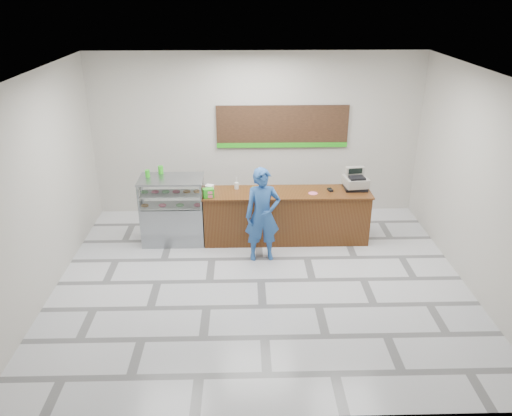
{
  "coord_description": "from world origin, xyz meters",
  "views": [
    {
      "loc": [
        -0.28,
        -7.38,
        4.67
      ],
      "look_at": [
        -0.06,
        0.9,
        0.98
      ],
      "focal_mm": 35.0,
      "sensor_mm": 36.0,
      "label": 1
    }
  ],
  "objects_px": {
    "sales_counter": "(286,216)",
    "serving_tray": "(261,190)",
    "display_case": "(173,210)",
    "customer": "(263,215)",
    "cash_register": "(355,181)"
  },
  "relations": [
    {
      "from": "display_case",
      "to": "serving_tray",
      "type": "xyz_separation_m",
      "value": [
        1.73,
        0.1,
        0.36
      ]
    },
    {
      "from": "sales_counter",
      "to": "serving_tray",
      "type": "distance_m",
      "value": 0.73
    },
    {
      "from": "display_case",
      "to": "sales_counter",
      "type": "bearing_deg",
      "value": 0.0
    },
    {
      "from": "sales_counter",
      "to": "serving_tray",
      "type": "xyz_separation_m",
      "value": [
        -0.49,
        0.1,
        0.52
      ]
    },
    {
      "from": "serving_tray",
      "to": "customer",
      "type": "height_order",
      "value": "customer"
    },
    {
      "from": "serving_tray",
      "to": "customer",
      "type": "bearing_deg",
      "value": -85.71
    },
    {
      "from": "display_case",
      "to": "customer",
      "type": "xyz_separation_m",
      "value": [
        1.72,
        -0.74,
        0.21
      ]
    },
    {
      "from": "cash_register",
      "to": "customer",
      "type": "relative_size",
      "value": 0.28
    },
    {
      "from": "sales_counter",
      "to": "customer",
      "type": "xyz_separation_m",
      "value": [
        -0.5,
        -0.74,
        0.37
      ]
    },
    {
      "from": "serving_tray",
      "to": "customer",
      "type": "distance_m",
      "value": 0.86
    },
    {
      "from": "serving_tray",
      "to": "cash_register",
      "type": "bearing_deg",
      "value": 5.93
    },
    {
      "from": "sales_counter",
      "to": "display_case",
      "type": "xyz_separation_m",
      "value": [
        -2.22,
        -0.0,
        0.16
      ]
    },
    {
      "from": "cash_register",
      "to": "serving_tray",
      "type": "height_order",
      "value": "cash_register"
    },
    {
      "from": "display_case",
      "to": "customer",
      "type": "relative_size",
      "value": 0.75
    },
    {
      "from": "sales_counter",
      "to": "customer",
      "type": "distance_m",
      "value": 0.97
    }
  ]
}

